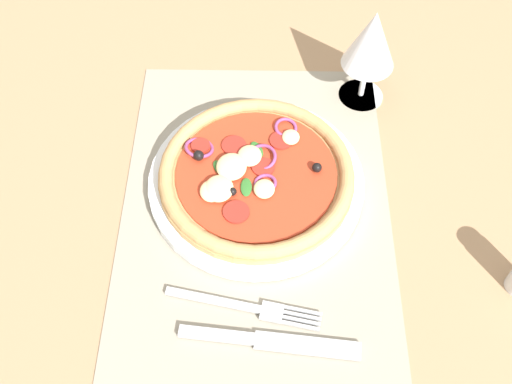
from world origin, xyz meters
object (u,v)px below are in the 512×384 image
at_px(plate, 253,182).
at_px(pizza, 253,174).
at_px(knife, 271,341).
at_px(wine_glass, 371,43).
at_px(fork, 251,308).

relative_size(plate, pizza, 1.11).
relative_size(knife, wine_glass, 1.35).
distance_m(fork, wine_glass, 0.38).
bearing_deg(wine_glass, knife, -19.00).
distance_m(knife, wine_glass, 0.41).
distance_m(pizza, fork, 0.17).
bearing_deg(knife, plate, 102.10).
height_order(plate, fork, plate).
distance_m(pizza, wine_glass, 0.24).
height_order(plate, pizza, pizza).
height_order(plate, wine_glass, wine_glass).
height_order(fork, wine_glass, wine_glass).
bearing_deg(plate, fork, 0.33).
bearing_deg(fork, pizza, 102.08).
bearing_deg(plate, wine_glass, 137.26).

